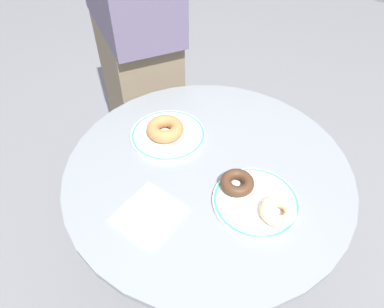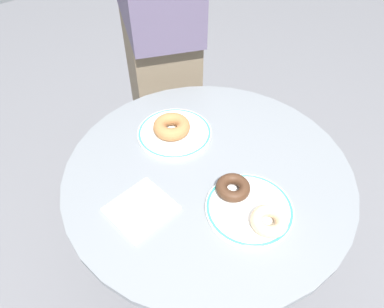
% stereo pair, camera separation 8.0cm
% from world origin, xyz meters
% --- Properties ---
extents(ground_plane, '(7.00, 7.00, 0.02)m').
position_xyz_m(ground_plane, '(0.00, 0.00, -0.01)').
color(ground_plane, slate).
extents(cafe_table, '(0.71, 0.71, 0.75)m').
position_xyz_m(cafe_table, '(0.00, 0.00, 0.54)').
color(cafe_table, slate).
rests_on(cafe_table, ground).
extents(plate_left, '(0.20, 0.20, 0.01)m').
position_xyz_m(plate_left, '(-0.15, 0.02, 0.76)').
color(plate_left, white).
rests_on(plate_left, cafe_table).
extents(plate_right, '(0.20, 0.20, 0.01)m').
position_xyz_m(plate_right, '(0.15, -0.02, 0.76)').
color(plate_right, white).
rests_on(plate_right, cafe_table).
extents(donut_cinnamon, '(0.14, 0.14, 0.03)m').
position_xyz_m(donut_cinnamon, '(-0.16, 0.01, 0.78)').
color(donut_cinnamon, '#A36B3D').
rests_on(donut_cinnamon, plate_left).
extents(donut_glazed, '(0.11, 0.11, 0.03)m').
position_xyz_m(donut_glazed, '(0.21, -0.03, 0.78)').
color(donut_glazed, '#E0B789').
rests_on(donut_glazed, plate_right).
extents(donut_chocolate, '(0.10, 0.10, 0.03)m').
position_xyz_m(donut_chocolate, '(0.10, -0.02, 0.78)').
color(donut_chocolate, '#422819').
rests_on(donut_chocolate, plate_right).
extents(paper_napkin, '(0.13, 0.14, 0.01)m').
position_xyz_m(paper_napkin, '(-0.01, -0.20, 0.75)').
color(paper_napkin, white).
rests_on(paper_napkin, cafe_table).
extents(person_figure, '(0.50, 0.40, 1.70)m').
position_xyz_m(person_figure, '(-0.53, 0.27, 0.83)').
color(person_figure, brown).
rests_on(person_figure, ground).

